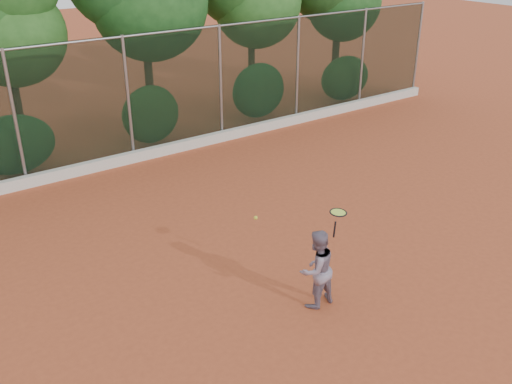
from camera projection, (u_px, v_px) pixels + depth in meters
ground at (286, 267)px, 11.22m from camera, size 80.00×80.00×0.00m
concrete_curb at (136, 156)px, 16.17m from camera, size 24.00×0.20×0.30m
tennis_player at (316, 269)px, 9.82m from camera, size 0.73×0.57×1.46m
chainlink_fence at (128, 96)px, 15.57m from camera, size 24.09×0.09×3.50m
tennis_racket at (338, 214)px, 9.53m from camera, size 0.38×0.38×0.52m
tennis_ball_in_flight at (256, 218)px, 9.14m from camera, size 0.06×0.06×0.06m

